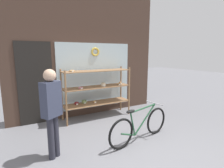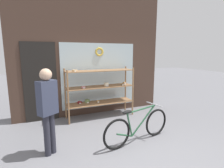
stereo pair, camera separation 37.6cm
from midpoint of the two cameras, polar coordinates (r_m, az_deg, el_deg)
ground_plane at (r=3.33m, az=12.60°, el=-23.20°), size 30.00×30.00×0.00m
storefront_facade at (r=5.15m, az=-4.85°, el=8.89°), size 4.43×0.13×3.54m
display_case at (r=4.92m, az=-1.90°, el=-1.32°), size 1.91×0.51×1.41m
bicycle at (r=3.73m, az=11.38°, el=-13.54°), size 1.65×0.46×0.74m
pedestrian at (r=3.19m, az=-17.11°, el=-6.87°), size 0.37×0.32×1.56m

